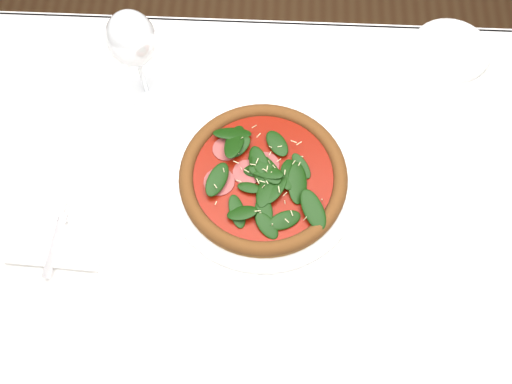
{
  "coord_description": "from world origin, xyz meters",
  "views": [
    {
      "loc": [
        0.01,
        -0.4,
        1.64
      ],
      "look_at": [
        -0.0,
        0.01,
        0.77
      ],
      "focal_mm": 40.0,
      "sensor_mm": 36.0,
      "label": 1
    }
  ],
  "objects_px": {
    "wine_glass": "(132,41)",
    "napkin": "(56,247)",
    "pizza": "(263,175)",
    "plate": "(263,180)"
  },
  "relations": [
    {
      "from": "plate",
      "to": "pizza",
      "type": "relative_size",
      "value": 0.95
    },
    {
      "from": "plate",
      "to": "wine_glass",
      "type": "height_order",
      "value": "wine_glass"
    },
    {
      "from": "wine_glass",
      "to": "napkin",
      "type": "distance_m",
      "value": 0.36
    },
    {
      "from": "wine_glass",
      "to": "napkin",
      "type": "height_order",
      "value": "wine_glass"
    },
    {
      "from": "plate",
      "to": "pizza",
      "type": "bearing_deg",
      "value": 180.0
    },
    {
      "from": "napkin",
      "to": "pizza",
      "type": "bearing_deg",
      "value": 22.3
    },
    {
      "from": "plate",
      "to": "wine_glass",
      "type": "bearing_deg",
      "value": 141.48
    },
    {
      "from": "pizza",
      "to": "wine_glass",
      "type": "distance_m",
      "value": 0.31
    },
    {
      "from": "pizza",
      "to": "wine_glass",
      "type": "relative_size",
      "value": 1.74
    },
    {
      "from": "pizza",
      "to": "napkin",
      "type": "distance_m",
      "value": 0.36
    }
  ]
}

